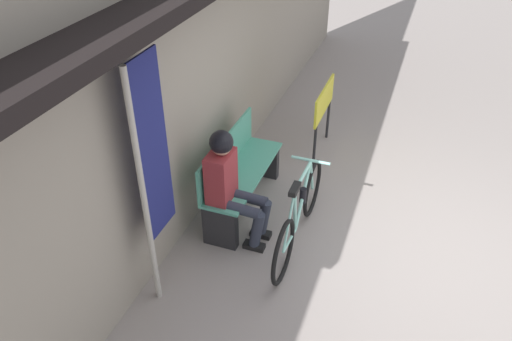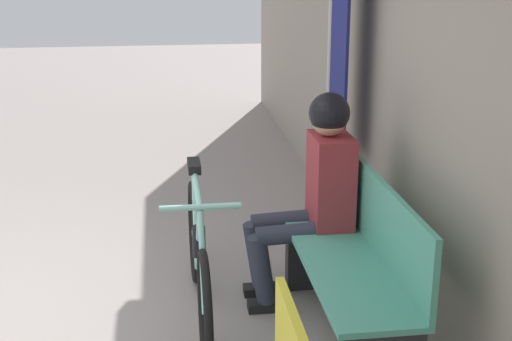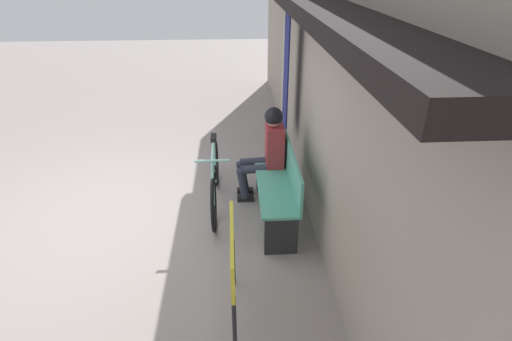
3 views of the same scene
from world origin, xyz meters
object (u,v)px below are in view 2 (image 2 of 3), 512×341
object	(u,v)px
person_seated	(314,184)
banner_pole	(337,52)
park_bench_near	(353,272)
bicycle	(199,261)

from	to	relation	value
person_seated	banner_pole	bearing A→B (deg)	159.26
park_bench_near	bicycle	size ratio (longest dim) A/B	0.85
person_seated	park_bench_near	bearing A→B (deg)	11.71
person_seated	banner_pole	world-z (taller)	banner_pole
bicycle	person_seated	bearing A→B (deg)	102.83
bicycle	banner_pole	xyz separation A→B (m)	(-0.99, 0.99, 0.99)
bicycle	person_seated	xyz separation A→B (m)	(-0.15, 0.67, 0.37)
person_seated	banner_pole	xyz separation A→B (m)	(-0.83, 0.32, 0.62)
park_bench_near	banner_pole	bearing A→B (deg)	171.03
park_bench_near	banner_pole	xyz separation A→B (m)	(-1.34, 0.21, 0.94)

